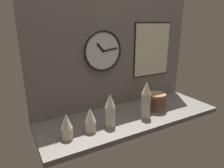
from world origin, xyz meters
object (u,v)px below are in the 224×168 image
object	(u,v)px
cup_stack_left	(90,120)
menu_board	(152,50)
cup_stack_center_right	(146,100)
bowl_stack_right	(156,101)
cup_stack_center_left	(110,110)
wall_clock	(103,51)
cup_stack_far_left	(67,126)

from	to	relation	value
cup_stack_left	menu_board	bearing A→B (deg)	21.77
cup_stack_center_right	bowl_stack_right	world-z (taller)	cup_stack_center_right
cup_stack_left	bowl_stack_right	xyz separation A→B (cm)	(68.42, 6.12, -1.15)
cup_stack_center_right	cup_stack_left	world-z (taller)	cup_stack_center_right
cup_stack_center_left	wall_clock	xyz separation A→B (cm)	(10.62, 32.11, 40.45)
wall_clock	cup_stack_far_left	bearing A→B (deg)	-143.83
cup_stack_center_right	cup_stack_left	size ratio (longest dim) A/B	1.67
cup_stack_far_left	menu_board	world-z (taller)	menu_board
wall_clock	menu_board	size ratio (longest dim) A/B	0.68
cup_stack_far_left	cup_stack_left	bearing A→B (deg)	2.64
cup_stack_center_left	cup_stack_center_right	bearing A→B (deg)	-1.69
bowl_stack_right	wall_clock	xyz separation A→B (cm)	(-41.27, 26.09, 45.55)
cup_stack_center_right	cup_stack_far_left	distance (cm)	68.58
cup_stack_left	menu_board	world-z (taller)	menu_board
menu_board	cup_stack_far_left	bearing A→B (deg)	-161.42
cup_stack_center_left	bowl_stack_right	xyz separation A→B (cm)	(51.89, 6.01, -5.10)
cup_stack_center_left	bowl_stack_right	bearing A→B (deg)	6.61
cup_stack_left	bowl_stack_right	size ratio (longest dim) A/B	1.12
cup_stack_center_right	wall_clock	size ratio (longest dim) A/B	0.88
bowl_stack_right	cup_stack_left	bearing A→B (deg)	-174.89
cup_stack_far_left	wall_clock	xyz separation A→B (cm)	(45.19, 33.04, 44.40)
cup_stack_far_left	wall_clock	bearing A→B (deg)	36.17
cup_stack_center_right	wall_clock	bearing A→B (deg)	124.90
cup_stack_left	bowl_stack_right	bearing A→B (deg)	5.11
cup_stack_far_left	wall_clock	size ratio (longest dim) A/B	0.53
cup_stack_center_right	cup_stack_center_left	world-z (taller)	cup_stack_center_right
cup_stack_center_right	menu_board	distance (cm)	58.99
cup_stack_far_left	menu_board	size ratio (longest dim) A/B	0.36
cup_stack_left	cup_stack_far_left	world-z (taller)	same
cup_stack_left	wall_clock	bearing A→B (deg)	49.88
cup_stack_center_right	cup_stack_left	distance (cm)	50.65
cup_stack_far_left	wall_clock	distance (cm)	71.45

